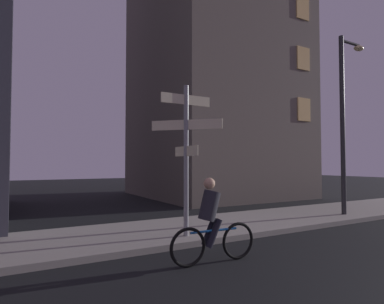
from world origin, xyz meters
The scene contains 5 objects.
sidewalk_kerb centered at (0.00, 6.85, 0.07)m, with size 40.00×3.06×0.14m, color gray.
signpost centered at (-1.07, 5.88, 2.29)m, with size 1.34×1.29×3.65m.
street_lamp centered at (5.38, 6.09, 3.76)m, with size 1.31×0.28×6.21m.
cyclist centered at (-1.46, 4.16, 0.75)m, with size 1.82×0.34×1.61m.
building_right_block centered at (5.75, 14.97, 9.55)m, with size 8.01×8.90×19.09m.
Camera 1 is at (-4.78, -0.93, 1.87)m, focal length 29.92 mm.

